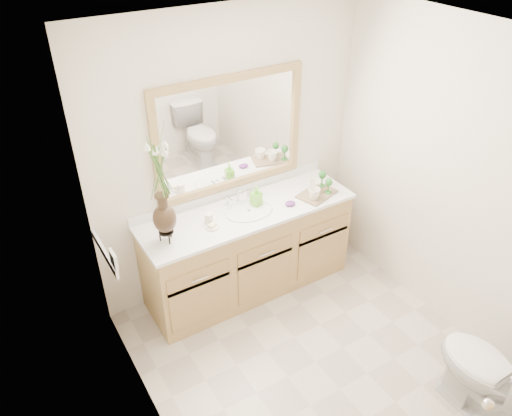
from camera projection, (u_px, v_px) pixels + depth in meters
floor at (316, 362)px, 3.83m from camera, size 2.60×2.60×0.00m
ceiling at (347, 45)px, 2.52m from camera, size 2.40×2.60×0.02m
wall_back at (230, 156)px, 4.10m from camera, size 2.40×0.02×2.40m
wall_front at (508, 382)px, 2.25m from camera, size 2.40×0.02×2.40m
wall_left at (150, 306)px, 2.65m from camera, size 0.02×2.60×2.40m
wall_right at (456, 186)px, 3.70m from camera, size 0.02×2.60×2.40m
vanity at (248, 251)px, 4.34m from camera, size 1.80×0.55×0.80m
counter at (248, 211)px, 4.11m from camera, size 1.84×0.57×0.03m
sink at (249, 216)px, 4.12m from camera, size 0.38×0.34×0.23m
mirror at (230, 134)px, 3.98m from camera, size 1.32×0.04×0.97m
switch_plate at (114, 260)px, 3.32m from camera, size 0.02×0.12×0.12m
toilet at (489, 376)px, 3.28m from camera, size 0.42×0.75×0.74m
flower_vase at (159, 175)px, 3.44m from camera, size 0.20×0.20×0.84m
tumbler at (209, 218)px, 3.92m from camera, size 0.07×0.07×0.09m
soap_dish at (212, 226)px, 3.88m from camera, size 0.11×0.11×0.04m
soap_bottle at (256, 197)px, 4.13m from camera, size 0.09×0.09×0.15m
purple_dish at (290, 203)px, 4.15m from camera, size 0.11×0.09×0.03m
tray at (317, 194)px, 4.29m from camera, size 0.39×0.31×0.02m
mug_left at (314, 193)px, 4.19m from camera, size 0.13×0.12×0.10m
mug_right at (314, 186)px, 4.29m from camera, size 0.15×0.15×0.11m
goblet_front at (329, 183)px, 4.25m from camera, size 0.06×0.06×0.14m
goblet_back at (322, 176)px, 4.34m from camera, size 0.07×0.07×0.15m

